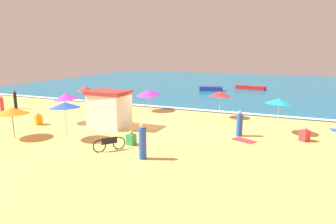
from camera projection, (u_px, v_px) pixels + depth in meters
ground_plane at (146, 124)px, 22.43m from camera, size 60.00×60.00×0.00m
ocean_water at (228, 84)px, 47.63m from camera, size 60.00×44.00×0.10m
wave_breaker_foam at (177, 108)px, 28.08m from camera, size 57.00×0.70×0.01m
lifeguard_cabana at (109, 109)px, 21.39m from camera, size 2.79×2.06×2.58m
beach_umbrella_0 at (220, 94)px, 24.21m from camera, size 2.43×2.44×2.19m
beach_umbrella_1 at (12, 111)px, 18.68m from camera, size 2.81×2.81×1.94m
beach_umbrella_2 at (86, 89)px, 28.31m from camera, size 1.98×1.98×2.04m
beach_umbrella_3 at (66, 96)px, 22.42m from camera, size 2.45×2.44×2.33m
beach_umbrella_4 at (279, 102)px, 19.60m from camera, size 2.53×2.53×2.36m
beach_umbrella_5 at (148, 92)px, 26.99m from camera, size 2.33×2.37×2.02m
beach_umbrella_7 at (65, 105)px, 18.29m from camera, size 2.60×2.60×2.34m
parked_bicycle at (109, 144)px, 16.49m from camera, size 1.16×1.47×0.76m
beachgoer_0 at (143, 142)px, 15.13m from camera, size 0.53×0.53×1.84m
beachgoer_1 at (131, 139)px, 17.50m from camera, size 0.49×0.49×0.84m
beachgoer_2 at (305, 135)px, 18.21m from camera, size 0.64×0.64×0.90m
beachgoer_3 at (2, 105)px, 25.53m from camera, size 0.36×0.36×1.64m
beachgoer_4 at (15, 100)px, 27.99m from camera, size 0.37×0.37×1.75m
beachgoer_5 at (239, 124)px, 19.20m from camera, size 0.51×0.51×1.64m
beachgoer_6 at (38, 119)px, 22.23m from camera, size 0.58×0.58×0.90m
beach_towel_1 at (244, 140)px, 18.36m from camera, size 1.63×1.30×0.01m
beach_towel_2 at (98, 107)px, 29.01m from camera, size 1.24×1.56×0.01m
small_boat_0 at (211, 89)px, 39.76m from camera, size 3.13×1.88×0.56m
small_boat_1 at (250, 88)px, 41.31m from camera, size 4.05×1.62×0.48m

